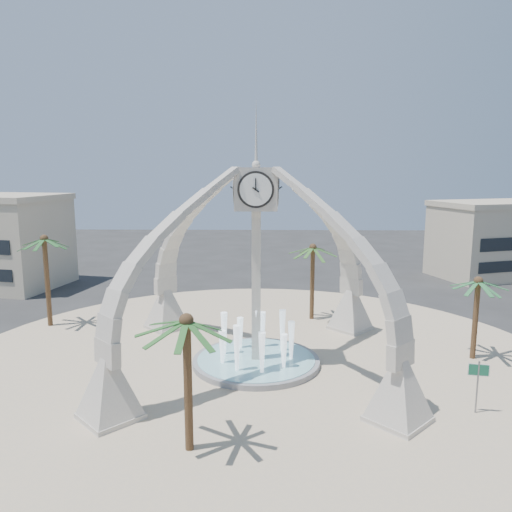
{
  "coord_description": "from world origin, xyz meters",
  "views": [
    {
      "loc": [
        0.6,
        -29.82,
        12.25
      ],
      "look_at": [
        -0.05,
        2.0,
        6.64
      ],
      "focal_mm": 35.0,
      "sensor_mm": 36.0,
      "label": 1
    }
  ],
  "objects_px": {
    "clock_tower": "(256,264)",
    "palm_west": "(44,240)",
    "palm_north": "(313,249)",
    "street_sign": "(478,376)",
    "fountain": "(256,360)",
    "palm_east": "(478,282)",
    "palm_south": "(186,323)"
  },
  "relations": [
    {
      "from": "clock_tower",
      "to": "palm_west",
      "type": "bearing_deg",
      "value": 155.33
    },
    {
      "from": "clock_tower",
      "to": "palm_north",
      "type": "xyz_separation_m",
      "value": [
        4.36,
        9.75,
        -0.59
      ]
    },
    {
      "from": "palm_west",
      "to": "street_sign",
      "type": "distance_m",
      "value": 31.15
    },
    {
      "from": "palm_west",
      "to": "clock_tower",
      "type": "bearing_deg",
      "value": -24.67
    },
    {
      "from": "fountain",
      "to": "street_sign",
      "type": "bearing_deg",
      "value": -28.71
    },
    {
      "from": "palm_east",
      "to": "palm_north",
      "type": "relative_size",
      "value": 0.88
    },
    {
      "from": "street_sign",
      "to": "palm_south",
      "type": "bearing_deg",
      "value": -155.81
    },
    {
      "from": "clock_tower",
      "to": "street_sign",
      "type": "distance_m",
      "value": 13.56
    },
    {
      "from": "palm_east",
      "to": "fountain",
      "type": "bearing_deg",
      "value": -174.77
    },
    {
      "from": "clock_tower",
      "to": "palm_west",
      "type": "distance_m",
      "value": 18.0
    },
    {
      "from": "fountain",
      "to": "street_sign",
      "type": "distance_m",
      "value": 12.91
    },
    {
      "from": "fountain",
      "to": "palm_west",
      "type": "xyz_separation_m",
      "value": [
        -16.36,
        7.51,
        6.52
      ]
    },
    {
      "from": "palm_north",
      "to": "palm_east",
      "type": "bearing_deg",
      "value": -41.04
    },
    {
      "from": "palm_west",
      "to": "fountain",
      "type": "bearing_deg",
      "value": -24.67
    },
    {
      "from": "palm_south",
      "to": "street_sign",
      "type": "xyz_separation_m",
      "value": [
        13.96,
        3.6,
        -3.85
      ]
    },
    {
      "from": "street_sign",
      "to": "clock_tower",
      "type": "bearing_deg",
      "value": 161.01
    },
    {
      "from": "palm_south",
      "to": "street_sign",
      "type": "distance_m",
      "value": 14.92
    },
    {
      "from": "clock_tower",
      "to": "palm_east",
      "type": "height_order",
      "value": "clock_tower"
    },
    {
      "from": "clock_tower",
      "to": "palm_north",
      "type": "distance_m",
      "value": 10.69
    },
    {
      "from": "palm_south",
      "to": "clock_tower",
      "type": "bearing_deg",
      "value": 74.3
    },
    {
      "from": "fountain",
      "to": "palm_north",
      "type": "distance_m",
      "value": 12.06
    },
    {
      "from": "fountain",
      "to": "palm_east",
      "type": "height_order",
      "value": "palm_east"
    },
    {
      "from": "clock_tower",
      "to": "palm_east",
      "type": "distance_m",
      "value": 14.2
    },
    {
      "from": "palm_north",
      "to": "street_sign",
      "type": "bearing_deg",
      "value": -66.66
    },
    {
      "from": "street_sign",
      "to": "palm_east",
      "type": "bearing_deg",
      "value": 78.7
    },
    {
      "from": "clock_tower",
      "to": "palm_north",
      "type": "bearing_deg",
      "value": 65.89
    },
    {
      "from": "palm_north",
      "to": "street_sign",
      "type": "distance_m",
      "value": 17.74
    },
    {
      "from": "palm_north",
      "to": "palm_south",
      "type": "relative_size",
      "value": 1.0
    },
    {
      "from": "palm_south",
      "to": "palm_north",
      "type": "bearing_deg",
      "value": 69.98
    },
    {
      "from": "palm_east",
      "to": "palm_north",
      "type": "distance_m",
      "value": 12.9
    },
    {
      "from": "fountain",
      "to": "palm_west",
      "type": "height_order",
      "value": "palm_west"
    },
    {
      "from": "fountain",
      "to": "palm_west",
      "type": "distance_m",
      "value": 19.15
    }
  ]
}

